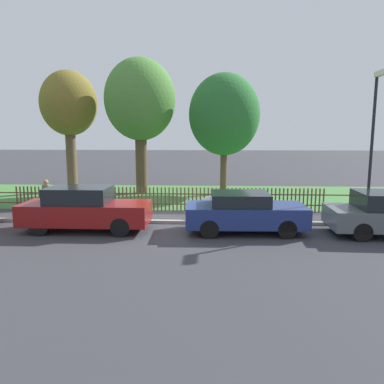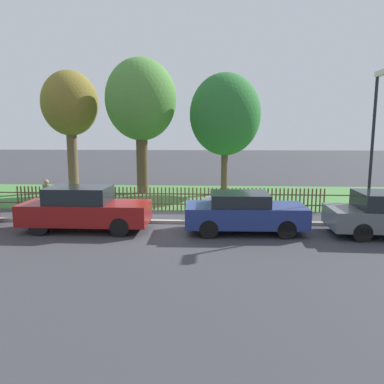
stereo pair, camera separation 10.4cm
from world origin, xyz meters
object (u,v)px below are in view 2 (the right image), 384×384
at_px(parked_car_black_saloon, 84,209).
at_px(tree_far_left, 225,115).
at_px(parked_car_navy_estate, 244,212).
at_px(covered_motorcycle, 222,204).
at_px(tree_behind_motorcycle, 70,105).
at_px(tree_mid_park, 141,101).
at_px(street_lamp, 375,130).
at_px(pedestrian_near_fence, 47,196).

height_order(parked_car_black_saloon, tree_far_left, tree_far_left).
bearing_deg(parked_car_navy_estate, tree_far_left, 91.35).
distance_m(covered_motorcycle, tree_far_left, 7.47).
relative_size(parked_car_navy_estate, tree_far_left, 0.62).
xyz_separation_m(tree_behind_motorcycle, tree_mid_park, (4.21, -0.49, 0.18)).
xyz_separation_m(covered_motorcycle, street_lamp, (5.55, -0.31, 2.91)).
xyz_separation_m(parked_car_navy_estate, tree_far_left, (-0.42, 8.27, 3.68)).
xyz_separation_m(parked_car_black_saloon, covered_motorcycle, (4.89, 1.88, -0.16)).
height_order(parked_car_black_saloon, covered_motorcycle, parked_car_black_saloon).
distance_m(parked_car_black_saloon, pedestrian_near_fence, 2.96).
bearing_deg(parked_car_black_saloon, street_lamp, 8.60).
relative_size(tree_mid_park, pedestrian_near_fence, 4.79).
height_order(covered_motorcycle, street_lamp, street_lamp).
xyz_separation_m(covered_motorcycle, tree_mid_park, (-4.38, 6.46, 4.55)).
bearing_deg(tree_behind_motorcycle, tree_mid_park, -6.67).
relative_size(parked_car_navy_estate, pedestrian_near_fence, 2.65).
bearing_deg(tree_far_left, parked_car_navy_estate, -87.07).
relative_size(parked_car_black_saloon, tree_behind_motorcycle, 0.64).
bearing_deg(parked_car_black_saloon, covered_motorcycle, 21.09).
relative_size(parked_car_black_saloon, tree_far_left, 0.67).
bearing_deg(tree_mid_park, street_lamp, -34.30).
xyz_separation_m(covered_motorcycle, tree_far_left, (0.28, 6.44, 3.77)).
bearing_deg(tree_behind_motorcycle, covered_motorcycle, -39.01).
relative_size(parked_car_navy_estate, covered_motorcycle, 2.25).
height_order(tree_far_left, pedestrian_near_fence, tree_far_left).
bearing_deg(tree_behind_motorcycle, pedestrian_near_fence, -77.90).
bearing_deg(covered_motorcycle, tree_mid_park, 127.07).
bearing_deg(tree_behind_motorcycle, parked_car_navy_estate, -43.41).
height_order(parked_car_black_saloon, parked_car_navy_estate, parked_car_black_saloon).
height_order(parked_car_navy_estate, pedestrian_near_fence, pedestrian_near_fence).
bearing_deg(parked_car_navy_estate, parked_car_black_saloon, 178.93).
distance_m(parked_car_navy_estate, tree_mid_park, 10.70).
xyz_separation_m(covered_motorcycle, tree_behind_motorcycle, (-8.58, 6.95, 4.37)).
bearing_deg(tree_far_left, tree_mid_park, 179.71).
bearing_deg(pedestrian_near_fence, tree_mid_park, 36.39).
xyz_separation_m(parked_car_black_saloon, tree_far_left, (5.17, 8.32, 3.61)).
distance_m(covered_motorcycle, tree_behind_motorcycle, 11.88).
bearing_deg(tree_far_left, pedestrian_near_fence, -139.28).
height_order(covered_motorcycle, tree_far_left, tree_far_left).
distance_m(tree_behind_motorcycle, street_lamp, 15.96).
bearing_deg(tree_mid_park, covered_motorcycle, -55.88).
distance_m(parked_car_black_saloon, tree_behind_motorcycle, 10.46).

